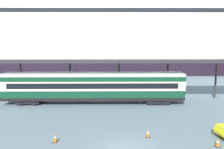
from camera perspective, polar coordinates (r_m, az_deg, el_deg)
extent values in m
cube|color=black|center=(69.83, -14.62, 2.85)|extent=(143.18, 25.65, 4.09)
cube|color=silver|center=(69.54, -14.82, 8.45)|extent=(143.18, 25.65, 9.55)
cube|color=silver|center=(69.86, -15.02, 13.54)|extent=(131.72, 23.60, 2.85)
cube|color=black|center=(58.61, -17.94, 14.62)|extent=(125.99, 0.12, 1.03)
cube|color=silver|center=(70.19, -15.11, 15.85)|extent=(126.45, 22.65, 2.85)
cube|color=silver|center=(31.42, -4.57, 4.33)|extent=(42.34, 5.66, 0.25)
cube|color=#272727|center=(28.74, -4.93, 3.20)|extent=(42.34, 0.20, 0.50)
cylinder|color=#272727|center=(36.43, -21.09, -0.68)|extent=(0.28, 0.28, 6.10)
cylinder|color=#272727|center=(34.60, -10.07, -0.70)|extent=(0.28, 0.28, 6.10)
cylinder|color=#272727|center=(34.15, 1.69, -0.69)|extent=(0.28, 0.28, 6.10)
cylinder|color=#272727|center=(35.15, 13.26, -0.65)|extent=(0.28, 0.28, 6.10)
cylinder|color=#272727|center=(37.47, 23.80, -0.59)|extent=(0.28, 0.28, 6.10)
cube|color=black|center=(31.76, -4.52, -5.45)|extent=(23.74, 2.80, 0.40)
cube|color=#0F3823|center=(31.61, -4.53, -4.30)|extent=(23.74, 2.80, 0.90)
cube|color=beige|center=(31.40, -4.55, -2.43)|extent=(23.74, 2.80, 1.20)
cube|color=black|center=(30.05, -4.73, -2.83)|extent=(21.84, 0.08, 0.72)
cube|color=#0F3823|center=(31.24, -4.57, -0.81)|extent=(23.74, 2.80, 0.60)
cube|color=#B0B0B0|center=(31.17, -4.58, 0.06)|extent=(23.74, 2.69, 0.36)
cube|color=black|center=(33.54, -19.32, -5.86)|extent=(3.20, 2.35, 0.50)
cylinder|color=black|center=(32.78, -21.47, -6.35)|extent=(0.84, 0.12, 0.84)
cylinder|color=black|center=(32.18, -18.46, -6.46)|extent=(0.84, 0.12, 0.84)
cube|color=black|center=(32.42, 10.83, -6.01)|extent=(3.20, 2.35, 0.50)
cylinder|color=black|center=(31.14, 9.62, -6.63)|extent=(0.84, 0.12, 0.84)
cylinder|color=black|center=(31.51, 12.86, -6.55)|extent=(0.84, 0.12, 0.84)
cylinder|color=black|center=(23.74, 25.19, -12.18)|extent=(0.83, 0.38, 0.80)
cube|color=black|center=(21.32, 24.13, -15.57)|extent=(0.36, 0.36, 0.04)
cone|color=#EA590F|center=(21.18, 24.19, -14.66)|extent=(0.30, 0.30, 0.69)
cylinder|color=white|center=(21.17, 24.20, -14.58)|extent=(0.17, 0.17, 0.10)
cube|color=black|center=(20.88, -13.57, -15.58)|extent=(0.36, 0.36, 0.04)
cone|color=#EA590F|center=(20.73, -13.61, -14.59)|extent=(0.30, 0.30, 0.74)
cylinder|color=white|center=(20.71, -13.61, -14.50)|extent=(0.17, 0.17, 0.10)
cube|color=black|center=(21.55, 8.63, -14.65)|extent=(0.36, 0.36, 0.04)
cone|color=#EA590F|center=(21.42, 8.65, -13.78)|extent=(0.30, 0.30, 0.67)
cylinder|color=white|center=(21.40, 8.66, -13.69)|extent=(0.17, 0.17, 0.09)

